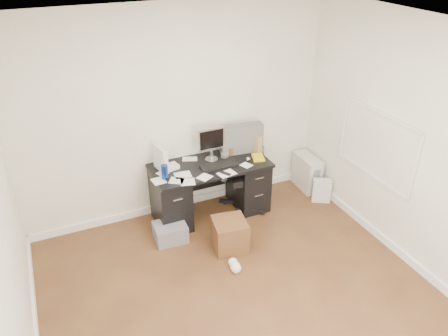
{
  "coord_description": "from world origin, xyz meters",
  "views": [
    {
      "loc": [
        -1.53,
        -2.85,
        3.41
      ],
      "look_at": [
        0.29,
        1.2,
        0.93
      ],
      "focal_mm": 35.0,
      "sensor_mm": 36.0,
      "label": 1
    }
  ],
  "objects_px": {
    "desk": "(211,188)",
    "lcd_monitor": "(211,144)",
    "office_chair": "(246,170)",
    "pc_tower": "(307,172)",
    "wicker_basket": "(230,234)",
    "keyboard": "(219,165)"
  },
  "relations": [
    {
      "from": "keyboard",
      "to": "desk",
      "type": "bearing_deg",
      "value": 130.03
    },
    {
      "from": "pc_tower",
      "to": "keyboard",
      "type": "bearing_deg",
      "value": -172.61
    },
    {
      "from": "lcd_monitor",
      "to": "wicker_basket",
      "type": "relative_size",
      "value": 1.18
    },
    {
      "from": "keyboard",
      "to": "pc_tower",
      "type": "distance_m",
      "value": 1.55
    },
    {
      "from": "keyboard",
      "to": "office_chair",
      "type": "distance_m",
      "value": 0.47
    },
    {
      "from": "keyboard",
      "to": "wicker_basket",
      "type": "bearing_deg",
      "value": -102.67
    },
    {
      "from": "desk",
      "to": "office_chair",
      "type": "relative_size",
      "value": 1.32
    },
    {
      "from": "desk",
      "to": "pc_tower",
      "type": "xyz_separation_m",
      "value": [
        1.54,
        0.05,
        -0.15
      ]
    },
    {
      "from": "lcd_monitor",
      "to": "wicker_basket",
      "type": "height_order",
      "value": "lcd_monitor"
    },
    {
      "from": "lcd_monitor",
      "to": "pc_tower",
      "type": "distance_m",
      "value": 1.65
    },
    {
      "from": "lcd_monitor",
      "to": "pc_tower",
      "type": "bearing_deg",
      "value": -2.12
    },
    {
      "from": "keyboard",
      "to": "office_chair",
      "type": "height_order",
      "value": "office_chair"
    },
    {
      "from": "desk",
      "to": "lcd_monitor",
      "type": "bearing_deg",
      "value": 59.11
    },
    {
      "from": "office_chair",
      "to": "pc_tower",
      "type": "xyz_separation_m",
      "value": [
        1.04,
        0.07,
        -0.32
      ]
    },
    {
      "from": "desk",
      "to": "office_chair",
      "type": "height_order",
      "value": "office_chair"
    },
    {
      "from": "office_chair",
      "to": "pc_tower",
      "type": "height_order",
      "value": "office_chair"
    },
    {
      "from": "lcd_monitor",
      "to": "office_chair",
      "type": "relative_size",
      "value": 0.4
    },
    {
      "from": "office_chair",
      "to": "lcd_monitor",
      "type": "bearing_deg",
      "value": 170.62
    },
    {
      "from": "lcd_monitor",
      "to": "keyboard",
      "type": "distance_m",
      "value": 0.29
    },
    {
      "from": "lcd_monitor",
      "to": "desk",
      "type": "bearing_deg",
      "value": -120.8
    },
    {
      "from": "desk",
      "to": "pc_tower",
      "type": "relative_size",
      "value": 3.0
    },
    {
      "from": "desk",
      "to": "lcd_monitor",
      "type": "relative_size",
      "value": 3.32
    }
  ]
}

